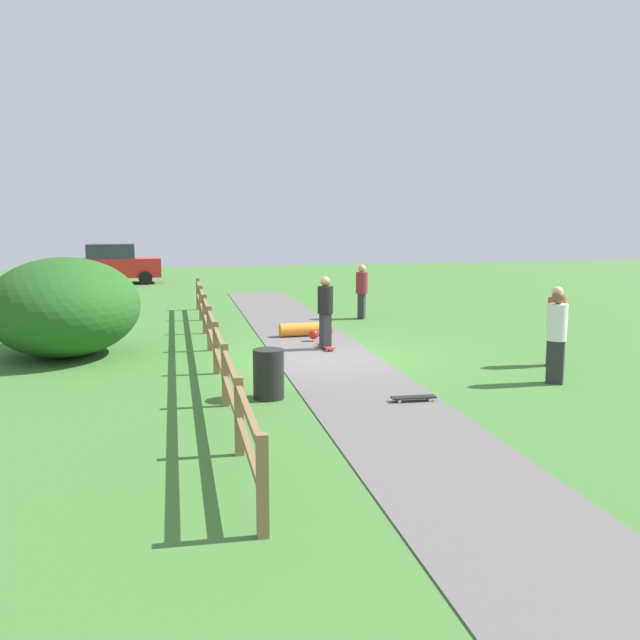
# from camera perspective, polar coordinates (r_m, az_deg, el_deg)

# --- Properties ---
(ground_plane) EXTENTS (60.00, 60.00, 0.00)m
(ground_plane) POSITION_cam_1_polar(r_m,az_deg,el_deg) (16.54, 0.44, -2.97)
(ground_plane) COLOR #427533
(asphalt_path) EXTENTS (2.40, 28.00, 0.02)m
(asphalt_path) POSITION_cam_1_polar(r_m,az_deg,el_deg) (16.53, 0.44, -2.94)
(asphalt_path) COLOR #605E5B
(asphalt_path) RESTS_ON ground_plane
(wooden_fence) EXTENTS (0.12, 18.12, 1.10)m
(wooden_fence) POSITION_cam_1_polar(r_m,az_deg,el_deg) (16.08, -8.66, -0.98)
(wooden_fence) COLOR olive
(wooden_fence) RESTS_ON ground_plane
(bush_large) EXTENTS (3.48, 4.18, 2.31)m
(bush_large) POSITION_cam_1_polar(r_m,az_deg,el_deg) (17.58, -19.89, 1.02)
(bush_large) COLOR #23561E
(bush_large) RESTS_ON ground_plane
(trash_bin) EXTENTS (0.56, 0.56, 0.90)m
(trash_bin) POSITION_cam_1_polar(r_m,az_deg,el_deg) (12.78, -4.17, -4.35)
(trash_bin) COLOR black
(trash_bin) RESTS_ON ground_plane
(skater_riding) EXTENTS (0.44, 0.82, 1.78)m
(skater_riding) POSITION_cam_1_polar(r_m,az_deg,el_deg) (17.23, 0.44, 0.91)
(skater_riding) COLOR #B23326
(skater_riding) RESTS_ON asphalt_path
(skater_fallen) EXTENTS (1.45, 1.19, 0.36)m
(skater_fallen) POSITION_cam_1_polar(r_m,az_deg,el_deg) (19.15, -1.11, -0.79)
(skater_fallen) COLOR orange
(skater_fallen) RESTS_ON asphalt_path
(skateboard_loose) EXTENTS (0.81, 0.22, 0.08)m
(skateboard_loose) POSITION_cam_1_polar(r_m,az_deg,el_deg) (12.67, 7.54, -6.20)
(skateboard_loose) COLOR black
(skateboard_loose) RESTS_ON asphalt_path
(bystander_maroon) EXTENTS (0.51, 0.51, 1.73)m
(bystander_maroon) POSITION_cam_1_polar(r_m,az_deg,el_deg) (22.48, 3.38, 2.51)
(bystander_maroon) COLOR #2D2D33
(bystander_maroon) RESTS_ON ground_plane
(bystander_red) EXTENTS (0.48, 0.48, 1.75)m
(bystander_red) POSITION_cam_1_polar(r_m,az_deg,el_deg) (16.27, 18.47, -0.16)
(bystander_red) COLOR #2D2D33
(bystander_red) RESTS_ON ground_plane
(bystander_white) EXTENTS (0.53, 0.53, 1.83)m
(bystander_white) POSITION_cam_1_polar(r_m,az_deg,el_deg) (14.51, 18.53, -0.95)
(bystander_white) COLOR #2D2D33
(bystander_white) RESTS_ON ground_plane
(parked_car_red) EXTENTS (4.29, 2.19, 1.92)m
(parked_car_red) POSITION_cam_1_polar(r_m,az_deg,el_deg) (35.37, -16.23, 4.37)
(parked_car_red) COLOR red
(parked_car_red) RESTS_ON ground_plane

